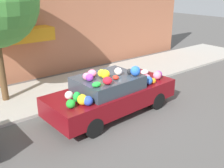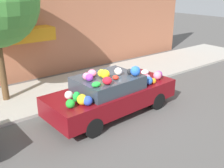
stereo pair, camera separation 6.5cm
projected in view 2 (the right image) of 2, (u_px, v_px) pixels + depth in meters
name	position (u px, v px, depth m)	size (l,w,h in m)	color
ground_plane	(109.00, 111.00, 9.19)	(60.00, 60.00, 0.00)	#565451
sidewalk_curb	(71.00, 87.00, 11.17)	(24.00, 3.20, 0.11)	#B2ADA3
building_facade	(42.00, 13.00, 11.77)	(18.00, 1.20, 5.97)	#B26B4C
fire_hydrant	(99.00, 81.00, 10.74)	(0.20, 0.20, 0.70)	#B2B2B7
art_car	(111.00, 93.00, 8.76)	(4.64, 2.02, 1.69)	maroon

